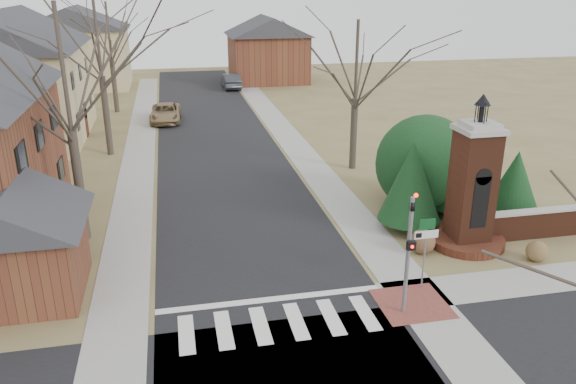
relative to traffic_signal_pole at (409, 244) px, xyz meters
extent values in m
plane|color=brown|center=(-4.30, -0.57, -2.59)|extent=(120.00, 120.00, 0.00)
cube|color=black|center=(-4.30, 21.43, -2.58)|extent=(8.00, 70.00, 0.01)
cube|color=silver|center=(-4.30, 0.23, -2.58)|extent=(8.00, 2.20, 0.02)
cube|color=silver|center=(-4.30, 1.73, -2.58)|extent=(8.00, 0.35, 0.02)
cube|color=gray|center=(0.90, 21.43, -2.58)|extent=(2.00, 60.00, 0.02)
cube|color=gray|center=(-9.50, 21.43, -2.58)|extent=(2.00, 60.00, 0.02)
cube|color=brown|center=(0.50, 0.43, -2.57)|extent=(2.40, 2.40, 0.02)
cylinder|color=slate|center=(0.00, 0.03, -0.49)|extent=(0.14, 0.14, 4.20)
imported|color=black|center=(0.00, 0.03, 1.46)|extent=(0.15, 0.18, 0.90)
sphere|color=#FF0C05|center=(0.00, -0.19, 1.76)|extent=(0.14, 0.14, 0.14)
cube|color=black|center=(0.00, -0.15, 0.01)|extent=(0.28, 0.16, 0.30)
sphere|color=#FF0C05|center=(0.00, -0.24, 0.01)|extent=(0.11, 0.11, 0.11)
cylinder|color=slate|center=(1.30, 1.43, -1.29)|extent=(0.06, 0.06, 2.60)
cube|color=silver|center=(1.30, 1.41, -0.44)|extent=(0.90, 0.03, 0.30)
cube|color=black|center=(1.00, 1.39, -0.44)|extent=(0.22, 0.02, 0.18)
cube|color=#0E431D|center=(1.30, 1.41, -0.04)|extent=(0.60, 0.03, 0.40)
cylinder|color=#4F2517|center=(4.70, 4.43, -2.41)|extent=(3.20, 3.20, 0.36)
cube|color=#4F2517|center=(4.70, 4.43, -0.09)|extent=(1.50, 1.50, 5.00)
cube|color=black|center=(4.70, 3.71, -0.39)|extent=(0.70, 0.10, 2.20)
cube|color=gray|center=(4.70, 4.43, 2.46)|extent=(1.70, 1.70, 0.20)
cube|color=gray|center=(4.70, 4.43, 2.66)|extent=(1.30, 1.30, 0.20)
cylinder|color=black|center=(4.70, 4.43, 3.06)|extent=(0.20, 0.20, 0.60)
cone|color=black|center=(4.70, 4.43, 3.66)|extent=(0.64, 0.64, 0.45)
cube|color=#4F2517|center=(9.20, 4.43, -1.99)|extent=(7.50, 0.40, 1.20)
cube|color=gray|center=(9.20, 4.43, -1.34)|extent=(7.50, 0.50, 0.10)
cube|color=#CAC187|center=(-17.80, 26.43, 0.61)|extent=(9.00, 12.00, 6.40)
cube|color=brown|center=(-12.80, 3.93, -1.19)|extent=(4.00, 4.00, 2.80)
cube|color=#CAC187|center=(-16.30, 47.43, 0.41)|extent=(10.00, 8.00, 6.00)
cube|color=#CAC187|center=(-19.10, 45.83, 4.40)|extent=(0.75, 0.75, 3.08)
cube|color=brown|center=(3.70, 47.43, -0.09)|extent=(8.00, 8.00, 5.00)
cube|color=brown|center=(1.46, 45.83, 3.31)|extent=(0.75, 0.75, 2.80)
cylinder|color=#473D33|center=(2.90, 6.43, -2.34)|extent=(0.20, 0.20, 0.50)
cone|color=#103219|center=(2.90, 6.43, -0.29)|extent=(2.80, 2.80, 3.60)
cylinder|color=#473D33|center=(6.20, 7.63, -2.34)|extent=(0.20, 0.20, 0.50)
cone|color=#103219|center=(6.20, 7.63, 0.01)|extent=(3.40, 3.40, 4.20)
cylinder|color=#473D33|center=(8.20, 6.63, -2.34)|extent=(0.20, 0.20, 0.50)
cone|color=#103219|center=(8.20, 6.63, -0.69)|extent=(2.40, 2.40, 2.80)
sphere|color=#103219|center=(4.70, 8.93, -0.19)|extent=(4.80, 4.80, 4.80)
cylinder|color=#473D33|center=(-11.30, 8.43, -0.17)|extent=(0.40, 0.40, 4.83)
cylinder|color=#473D33|center=(-11.30, 21.43, -0.07)|extent=(0.40, 0.40, 5.04)
cylinder|color=#473D33|center=(-11.80, 34.43, -0.38)|extent=(0.40, 0.40, 4.41)
cylinder|color=#473D33|center=(3.20, 15.43, -0.49)|extent=(0.40, 0.40, 4.20)
imported|color=#947950|center=(-7.70, 29.89, -1.89)|extent=(2.59, 5.14, 1.39)
imported|color=#36393E|center=(-0.90, 43.56, -1.81)|extent=(1.75, 4.74, 1.55)
sphere|color=brown|center=(2.50, 4.03, -2.06)|extent=(1.05, 1.05, 1.05)
sphere|color=brown|center=(6.70, 2.43, -2.16)|extent=(0.86, 0.86, 0.86)
camera|label=1|loc=(-7.26, -15.26, 8.01)|focal=35.00mm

